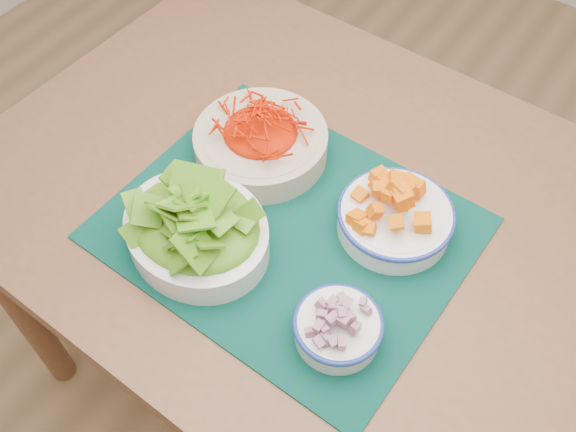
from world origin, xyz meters
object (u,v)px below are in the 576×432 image
object	(u,v)px
placemat	(288,228)
onion_bowl	(338,325)
table	(338,244)
carrot_bowl	(261,138)
lettuce_bowl	(195,223)
squash_bowl	(396,213)

from	to	relation	value
placemat	onion_bowl	world-z (taller)	onion_bowl
table	carrot_bowl	bearing A→B (deg)	173.81
lettuce_bowl	onion_bowl	bearing A→B (deg)	7.72
carrot_bowl	onion_bowl	xyz separation A→B (m)	(0.29, -0.22, -0.01)
carrot_bowl	squash_bowl	bearing A→B (deg)	-1.86
placemat	squash_bowl	distance (m)	0.17
onion_bowl	placemat	bearing A→B (deg)	144.91
table	carrot_bowl	xyz separation A→B (m)	(-0.18, 0.02, 0.14)
table	carrot_bowl	size ratio (longest dim) A/B	4.53
carrot_bowl	lettuce_bowl	bearing A→B (deg)	-81.33
table	squash_bowl	distance (m)	0.16
carrot_bowl	squash_bowl	size ratio (longest dim) A/B	1.32
table	onion_bowl	world-z (taller)	onion_bowl
table	onion_bowl	bearing A→B (deg)	-58.41
onion_bowl	carrot_bowl	bearing A→B (deg)	143.26
table	squash_bowl	size ratio (longest dim) A/B	5.97
table	lettuce_bowl	xyz separation A→B (m)	(-0.15, -0.18, 0.15)
squash_bowl	lettuce_bowl	size ratio (longest dim) A/B	0.79
squash_bowl	onion_bowl	xyz separation A→B (m)	(0.03, -0.21, -0.01)
placemat	onion_bowl	size ratio (longest dim) A/B	3.47
lettuce_bowl	placemat	bearing A→B (deg)	57.57
squash_bowl	onion_bowl	world-z (taller)	squash_bowl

